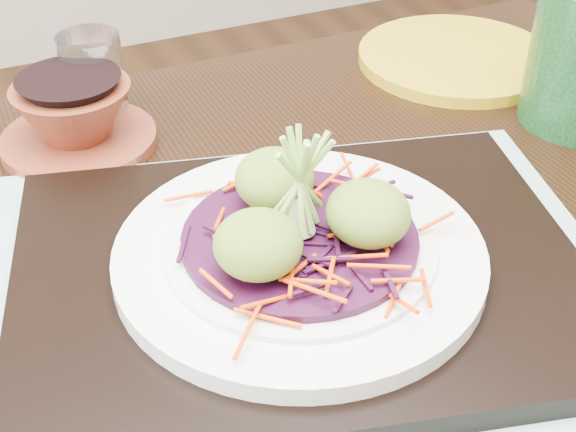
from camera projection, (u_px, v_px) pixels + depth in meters
name	position (u px, v px, depth m)	size (l,w,h in m)	color
dining_table	(257.00, 352.00, 0.67)	(1.11, 0.74, 0.69)	black
placemat	(299.00, 284.00, 0.60)	(0.48, 0.38, 0.00)	#83A999
serving_tray	(299.00, 272.00, 0.60)	(0.42, 0.31, 0.02)	black
white_plate	(300.00, 253.00, 0.58)	(0.27, 0.27, 0.02)	silver
cabbage_bed	(300.00, 238.00, 0.58)	(0.17, 0.17, 0.01)	#2D0924
carrot_julienne	(300.00, 229.00, 0.57)	(0.21, 0.21, 0.01)	#D93A03
guacamole_scoops	(300.00, 211.00, 0.56)	(0.15, 0.13, 0.05)	#5C7A24
scallion_garnish	(300.00, 186.00, 0.55)	(0.06, 0.06, 0.09)	#8BC14D
water_glass	(93.00, 77.00, 0.79)	(0.06, 0.06, 0.09)	white
terracotta_bowl_set	(75.00, 120.00, 0.75)	(0.19, 0.19, 0.06)	#5E2516
yellow_plate	(456.00, 58.00, 0.91)	(0.22, 0.22, 0.01)	#A48512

